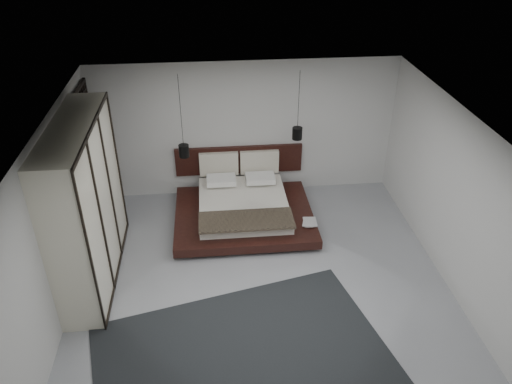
{
  "coord_description": "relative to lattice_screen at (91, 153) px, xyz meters",
  "views": [
    {
      "loc": [
        -0.71,
        -6.18,
        5.5
      ],
      "look_at": [
        0.02,
        1.2,
        1.02
      ],
      "focal_mm": 35.0,
      "sensor_mm": 36.0,
      "label": 1
    }
  ],
  "objects": [
    {
      "name": "book_upper",
      "position": [
        3.85,
        -1.19,
        -1.02
      ],
      "size": [
        0.27,
        0.32,
        0.02
      ],
      "primitive_type": "imported",
      "rotation": [
        0.0,
        0.0,
        -0.28
      ],
      "color": "#99724C",
      "rests_on": "book_lower"
    },
    {
      "name": "pendant_left",
      "position": [
        1.72,
        -0.14,
        0.03
      ],
      "size": [
        0.2,
        0.2,
        1.59
      ],
      "color": "black",
      "rests_on": "ceiling"
    },
    {
      "name": "lattice_screen",
      "position": [
        0.0,
        0.0,
        0.0
      ],
      "size": [
        0.05,
        0.9,
        2.6
      ],
      "primitive_type": "cube",
      "color": "black",
      "rests_on": "floor"
    },
    {
      "name": "bed",
      "position": [
        2.79,
        -0.53,
        -1.02
      ],
      "size": [
        2.61,
        2.32,
        1.05
      ],
      "color": "black",
      "rests_on": "floor"
    },
    {
      "name": "book_lower",
      "position": [
        3.87,
        -1.17,
        -1.04
      ],
      "size": [
        0.26,
        0.34,
        0.03
      ],
      "primitive_type": "imported",
      "rotation": [
        0.0,
        0.0,
        -0.07
      ],
      "color": "#99724C",
      "rests_on": "bed"
    },
    {
      "name": "wall_front",
      "position": [
        2.95,
        -5.45,
        0.1
      ],
      "size": [
        6.0,
        0.0,
        6.0
      ],
      "primitive_type": "plane",
      "rotation": [
        -1.57,
        0.0,
        0.0
      ],
      "color": "beige",
      "rests_on": "floor"
    },
    {
      "name": "wall_right",
      "position": [
        5.95,
        -2.45,
        0.1
      ],
      "size": [
        0.0,
        6.0,
        6.0
      ],
      "primitive_type": "plane",
      "rotation": [
        1.57,
        0.0,
        -1.57
      ],
      "color": "beige",
      "rests_on": "floor"
    },
    {
      "name": "wardrobe",
      "position": [
        0.25,
        -1.9,
        0.03
      ],
      "size": [
        0.64,
        2.72,
        2.67
      ],
      "color": "silver",
      "rests_on": "floor"
    },
    {
      "name": "pendant_right",
      "position": [
        3.87,
        -0.14,
        0.29
      ],
      "size": [
        0.19,
        0.19,
        1.33
      ],
      "color": "black",
      "rests_on": "ceiling"
    },
    {
      "name": "wall_left",
      "position": [
        -0.05,
        -2.45,
        0.1
      ],
      "size": [
        0.0,
        6.0,
        6.0
      ],
      "primitive_type": "plane",
      "rotation": [
        1.57,
        0.0,
        1.57
      ],
      "color": "beige",
      "rests_on": "floor"
    },
    {
      "name": "floor",
      "position": [
        2.95,
        -2.45,
        -1.3
      ],
      "size": [
        6.0,
        6.0,
        0.0
      ],
      "primitive_type": "plane",
      "color": "#979A9F",
      "rests_on": "ground"
    },
    {
      "name": "rug",
      "position": [
        2.55,
        -4.07,
        -1.29
      ],
      "size": [
        4.49,
        3.66,
        0.02
      ],
      "primitive_type": "cube",
      "rotation": [
        0.0,
        0.0,
        0.23
      ],
      "color": "black",
      "rests_on": "floor"
    },
    {
      "name": "ceiling",
      "position": [
        2.95,
        -2.45,
        1.5
      ],
      "size": [
        6.0,
        6.0,
        0.0
      ],
      "primitive_type": "plane",
      "rotation": [
        3.14,
        0.0,
        0.0
      ],
      "color": "white",
      "rests_on": "wall_back"
    },
    {
      "name": "wall_back",
      "position": [
        2.95,
        0.55,
        0.1
      ],
      "size": [
        6.0,
        0.0,
        6.0
      ],
      "primitive_type": "plane",
      "rotation": [
        1.57,
        0.0,
        0.0
      ],
      "color": "beige",
      "rests_on": "floor"
    }
  ]
}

